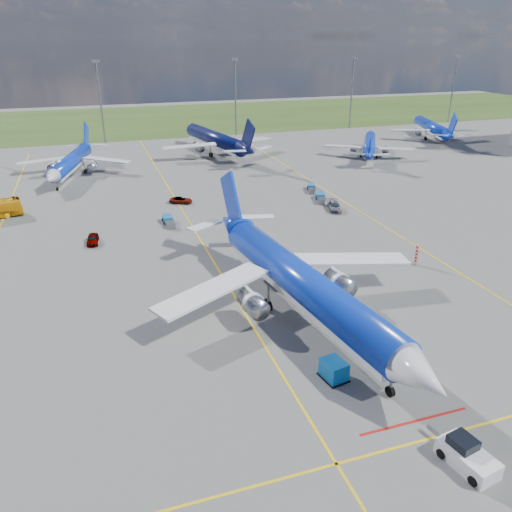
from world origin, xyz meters
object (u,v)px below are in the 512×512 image
object	(u,v)px
bg_jet_ne	(369,156)
main_airliner	(301,316)
pushback_tug	(467,455)
service_car_b	(181,200)
bg_jet_n	(216,154)
baggage_tug_e	(311,188)
baggage_tug_w	(321,198)
bg_jet_nnw	(73,176)
baggage_tug_c	(169,221)
uld_container	(334,370)
service_car_c	(335,206)
warning_post	(417,255)
service_car_a	(93,239)
bg_jet_ene	(430,139)

from	to	relation	value
bg_jet_ne	main_airliner	xyz separation A→B (m)	(-48.70, -69.80, 0.00)
pushback_tug	service_car_b	distance (m)	68.69
pushback_tug	bg_jet_n	bearing A→B (deg)	75.30
baggage_tug_e	pushback_tug	bearing A→B (deg)	-81.94
bg_jet_n	baggage_tug_w	xyz separation A→B (m)	(9.06, -46.12, 0.56)
bg_jet_nnw	baggage_tug_w	xyz separation A→B (m)	(44.84, -33.93, 0.56)
bg_jet_nnw	baggage_tug_c	distance (m)	40.95
uld_container	service_car_b	bearing A→B (deg)	83.42
service_car_c	bg_jet_nnw	bearing A→B (deg)	155.89
warning_post	service_car_c	distance (m)	24.56
main_airliner	service_car_c	distance (m)	38.07
bg_jet_ne	baggage_tug_c	bearing A→B (deg)	62.33
bg_jet_nnw	main_airliner	bearing A→B (deg)	-56.65
bg_jet_n	service_car_c	xyz separation A→B (m)	(8.92, -52.23, 0.73)
bg_jet_ne	uld_container	bearing A→B (deg)	89.04
service_car_a	service_car_b	size ratio (longest dim) A/B	0.96
service_car_b	bg_jet_ne	bearing A→B (deg)	-41.44
bg_jet_n	baggage_tug_c	bearing A→B (deg)	56.91
uld_container	bg_jet_ene	bearing A→B (deg)	39.73
warning_post	main_airliner	size ratio (longest dim) A/B	0.07
bg_jet_ne	main_airliner	size ratio (longest dim) A/B	0.72
main_airliner	service_car_b	world-z (taller)	main_airliner
bg_jet_ne	uld_container	xyz separation A→B (m)	(-50.25, -80.88, 0.91)
pushback_tug	bg_jet_ene	bearing A→B (deg)	44.63
pushback_tug	baggage_tug_c	world-z (taller)	pushback_tug
bg_jet_n	bg_jet_ne	world-z (taller)	bg_jet_n
uld_container	baggage_tug_c	bearing A→B (deg)	89.28
bg_jet_nnw	service_car_b	world-z (taller)	bg_jet_nnw
baggage_tug_e	service_car_b	bearing A→B (deg)	-157.20
bg_jet_n	service_car_b	size ratio (longest dim) A/B	10.07
bg_jet_nnw	main_airliner	world-z (taller)	main_airliner
bg_jet_ene	baggage_tug_e	xyz separation A→B (m)	(-57.56, -40.14, 0.52)
pushback_tug	baggage_tug_w	size ratio (longest dim) A/B	1.11
bg_jet_n	service_car_c	world-z (taller)	bg_jet_n
service_car_a	baggage_tug_w	size ratio (longest dim) A/B	0.74
bg_jet_ne	baggage_tug_w	size ratio (longest dim) A/B	5.91
baggage_tug_e	baggage_tug_c	bearing A→B (deg)	-137.92
bg_jet_n	main_airliner	xyz separation A→B (m)	(-11.21, -84.54, 0.00)
warning_post	bg_jet_nnw	bearing A→B (deg)	124.73
bg_jet_nnw	pushback_tug	distance (m)	99.43
baggage_tug_w	baggage_tug_e	bearing A→B (deg)	103.78
service_car_a	baggage_tug_e	distance (m)	45.40
bg_jet_ne	baggage_tug_e	xyz separation A→B (m)	(-27.45, -24.87, 0.52)
bg_jet_n	baggage_tug_e	size ratio (longest dim) A/B	8.34
baggage_tug_e	bg_jet_n	bearing A→B (deg)	127.21
warning_post	service_car_c	world-z (taller)	warning_post
bg_jet_ene	service_car_b	bearing A→B (deg)	43.64
bg_jet_ene	uld_container	world-z (taller)	bg_jet_ene
bg_jet_ene	baggage_tug_c	world-z (taller)	bg_jet_ene
pushback_tug	service_car_b	bearing A→B (deg)	86.61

